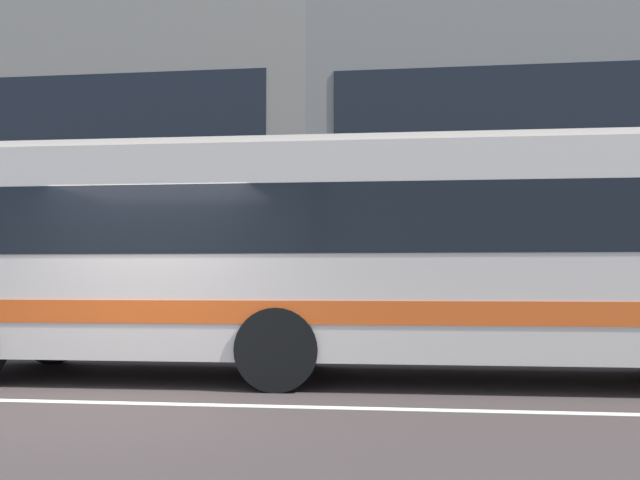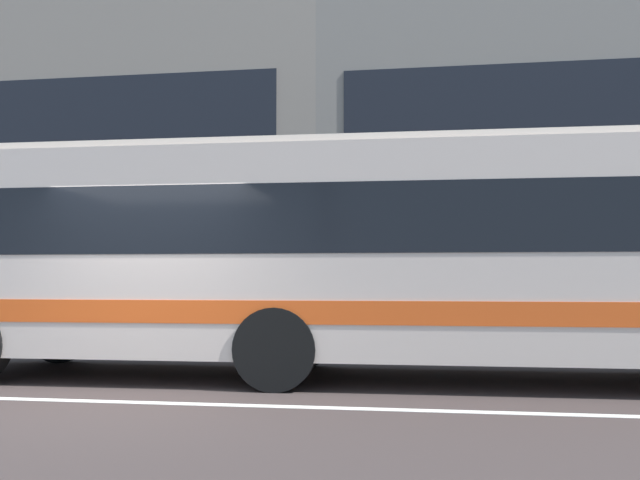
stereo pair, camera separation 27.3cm
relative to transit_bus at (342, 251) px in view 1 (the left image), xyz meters
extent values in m
plane|color=#3B312E|center=(-2.29, -2.10, -1.72)|extent=(160.00, 160.00, 0.00)
cube|color=silver|center=(-2.29, -2.10, -1.71)|extent=(60.00, 0.16, 0.01)
cube|color=gray|center=(7.57, 12.97, 3.18)|extent=(18.41, 9.87, 9.78)
cube|color=beige|center=(0.00, 0.00, -0.05)|extent=(11.33, 2.64, 2.64)
cube|color=black|center=(0.00, 0.00, 0.35)|extent=(10.65, 2.66, 0.84)
cube|color=#E7531B|center=(0.00, 0.00, -0.77)|extent=(11.10, 2.67, 0.28)
cube|color=beige|center=(0.00, 0.00, 1.33)|extent=(10.87, 2.24, 0.12)
cylinder|color=black|center=(-0.71, 1.13, -1.22)|extent=(1.00, 0.29, 1.00)
cylinder|color=black|center=(-0.68, -1.15, -1.22)|extent=(1.00, 0.29, 1.00)
cylinder|color=black|center=(-4.66, 1.07, -1.22)|extent=(1.00, 0.29, 1.00)
camera|label=1|loc=(0.81, -9.28, -0.36)|focal=38.56mm
camera|label=2|loc=(1.08, -9.24, -0.36)|focal=38.56mm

